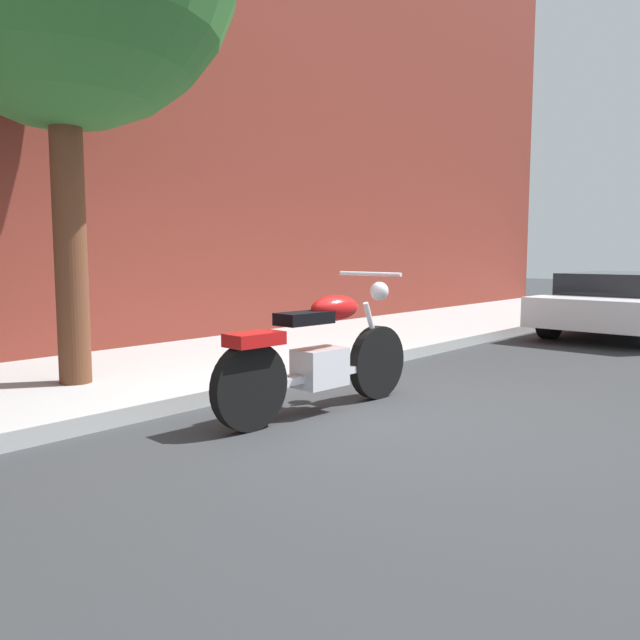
% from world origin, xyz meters
% --- Properties ---
extents(ground_plane, '(60.00, 60.00, 0.00)m').
position_xyz_m(ground_plane, '(0.00, 0.00, 0.00)').
color(ground_plane, '#303335').
extents(sidewalk, '(25.57, 2.84, 0.14)m').
position_xyz_m(sidewalk, '(0.00, 2.68, 0.07)').
color(sidewalk, '#A8A8A8').
rests_on(sidewalk, ground).
extents(motorcycle, '(2.18, 0.70, 1.17)m').
position_xyz_m(motorcycle, '(-0.15, 0.39, 0.49)').
color(motorcycle, black).
rests_on(motorcycle, ground).
extents(parked_car_white, '(4.20, 1.90, 1.03)m').
position_xyz_m(parked_car_white, '(7.05, -0.06, 0.55)').
color(parked_car_white, black).
rests_on(parked_car_white, ground).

